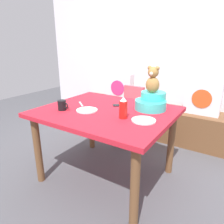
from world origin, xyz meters
TOP-DOWN VIEW (x-y plane):
  - ground_plane at (0.00, 0.00)m, footprint 8.00×8.00m
  - back_wall at (0.00, 1.54)m, footprint 4.40×0.10m
  - window_bench at (0.00, 1.27)m, footprint 2.60×0.44m
  - pillow_floral_left at (-0.59, 1.25)m, footprint 0.44×0.15m
  - pillow_floral_right at (0.66, 1.25)m, footprint 0.44×0.15m
  - dining_table at (0.00, 0.00)m, footprint 1.24×1.03m
  - highchair at (-0.19, 0.83)m, footprint 0.34×0.46m
  - infant_seat_teal at (0.35, 0.26)m, footprint 0.30×0.33m
  - teddy_bear at (0.35, 0.26)m, footprint 0.13×0.12m
  - ketchup_bottle at (0.25, -0.11)m, footprint 0.07×0.07m
  - coffee_mug at (-0.35, -0.23)m, footprint 0.12×0.08m
  - dinner_plate_near at (-0.14, -0.12)m, footprint 0.20×0.20m
  - dinner_plate_far at (0.42, -0.08)m, footprint 0.20×0.20m
  - cell_phone at (0.03, 0.20)m, footprint 0.15×0.15m
  - table_fork at (-0.33, 0.01)m, footprint 0.14×0.12m

SIDE VIEW (x-z plane):
  - ground_plane at x=0.00m, z-range 0.00..0.00m
  - window_bench at x=0.00m, z-range 0.00..0.46m
  - highchair at x=-0.19m, z-range 0.13..0.92m
  - dining_table at x=0.00m, z-range 0.27..1.01m
  - pillow_floral_left at x=-0.59m, z-range 0.46..0.90m
  - pillow_floral_right at x=0.66m, z-range 0.46..0.90m
  - table_fork at x=-0.33m, z-range 0.74..0.75m
  - cell_phone at x=0.03m, z-range 0.74..0.75m
  - dinner_plate_near at x=-0.14m, z-range 0.74..0.75m
  - dinner_plate_far at x=0.42m, z-range 0.74..0.75m
  - coffee_mug at x=-0.35m, z-range 0.74..0.84m
  - infant_seat_teal at x=0.35m, z-range 0.73..0.89m
  - ketchup_bottle at x=0.25m, z-range 0.73..0.92m
  - teddy_bear at x=0.35m, z-range 0.89..1.14m
  - back_wall at x=0.00m, z-range 0.00..2.60m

